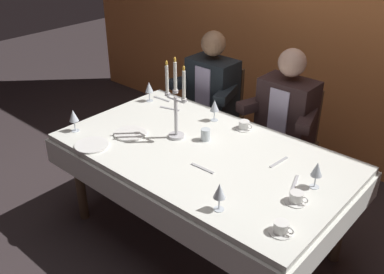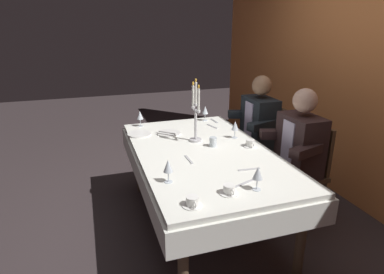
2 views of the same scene
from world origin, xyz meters
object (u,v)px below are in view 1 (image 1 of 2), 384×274
object	(u,v)px
wine_glass_3	(149,88)
wine_glass_4	(73,116)
dining_table	(202,165)
wine_glass_1	(317,170)
coffee_cup_0	(244,125)
coffee_cup_2	(297,198)
seated_diner_1	(287,112)
wine_glass_0	(220,191)
wine_glass_2	(215,106)
candelabra	(176,106)
dinner_plate_0	(92,145)
seated_diner_0	(213,88)
dinner_plate_1	(130,133)
water_tumbler_0	(205,135)
coffee_cup_1	(281,228)

from	to	relation	value
wine_glass_3	wine_glass_4	distance (m)	0.71
dining_table	wine_glass_3	size ratio (longest dim) A/B	11.83
wine_glass_1	coffee_cup_0	xyz separation A→B (m)	(-0.72, 0.33, -0.09)
coffee_cup_2	seated_diner_1	size ratio (longest dim) A/B	0.11
wine_glass_0	wine_glass_3	world-z (taller)	same
wine_glass_1	wine_glass_2	xyz separation A→B (m)	(-0.96, 0.29, 0.00)
candelabra	wine_glass_3	bearing A→B (deg)	152.30
wine_glass_1	coffee_cup_0	distance (m)	0.79
dinner_plate_0	seated_diner_1	world-z (taller)	seated_diner_1
dining_table	seated_diner_0	distance (m)	1.09
dinner_plate_1	water_tumbler_0	world-z (taller)	water_tumbler_0
dinner_plate_0	wine_glass_1	world-z (taller)	wine_glass_1
candelabra	seated_diner_1	distance (m)	0.97
wine_glass_4	coffee_cup_2	bearing A→B (deg)	10.58
dinner_plate_1	coffee_cup_0	bearing A→B (deg)	47.24
dinner_plate_0	wine_glass_3	world-z (taller)	wine_glass_3
candelabra	wine_glass_2	xyz separation A→B (m)	(0.03, 0.38, -0.12)
coffee_cup_0	coffee_cup_2	xyz separation A→B (m)	(0.71, -0.52, 0.00)
dinner_plate_0	wine_glass_1	xyz separation A→B (m)	(1.33, 0.55, 0.11)
wine_glass_0	wine_glass_3	size ratio (longest dim) A/B	1.00
dining_table	wine_glass_4	distance (m)	0.96
wine_glass_1	seated_diner_1	distance (m)	1.02
wine_glass_4	water_tumbler_0	bearing A→B (deg)	33.07
wine_glass_1	coffee_cup_1	distance (m)	0.47
candelabra	dinner_plate_1	world-z (taller)	candelabra
candelabra	wine_glass_1	bearing A→B (deg)	4.77
dining_table	wine_glass_0	size ratio (longest dim) A/B	11.83
wine_glass_4	coffee_cup_0	size ratio (longest dim) A/B	1.24
wine_glass_3	seated_diner_1	distance (m)	1.11
water_tumbler_0	coffee_cup_0	world-z (taller)	water_tumbler_0
wine_glass_2	coffee_cup_1	distance (m)	1.27
dinner_plate_0	dinner_plate_1	size ratio (longest dim) A/B	1.00
candelabra	dinner_plate_0	bearing A→B (deg)	-126.05
dinner_plate_0	coffee_cup_2	bearing A→B (deg)	14.96
dinner_plate_1	coffee_cup_0	xyz separation A→B (m)	(0.55, 0.59, 0.02)
wine_glass_2	wine_glass_0	bearing A→B (deg)	-49.94
coffee_cup_0	seated_diner_0	bearing A→B (deg)	144.87
wine_glass_2	coffee_cup_0	distance (m)	0.26
coffee_cup_0	seated_diner_0	distance (m)	0.81
wine_glass_0	coffee_cup_2	size ratio (longest dim) A/B	1.24
dinner_plate_0	coffee_cup_2	distance (m)	1.37
wine_glass_2	candelabra	bearing A→B (deg)	-95.02
candelabra	coffee_cup_2	size ratio (longest dim) A/B	4.33
candelabra	coffee_cup_2	bearing A→B (deg)	-6.25
wine_glass_0	seated_diner_1	size ratio (longest dim) A/B	0.13
water_tumbler_0	seated_diner_1	world-z (taller)	seated_diner_1
wine_glass_3	wine_glass_2	bearing A→B (deg)	6.23
candelabra	wine_glass_4	xyz separation A→B (m)	(-0.60, -0.40, -0.12)
seated_diner_0	seated_diner_1	xyz separation A→B (m)	(0.74, 0.00, 0.00)
candelabra	wine_glass_1	size ratio (longest dim) A/B	3.49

